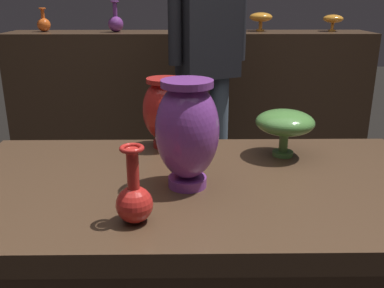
{
  "coord_description": "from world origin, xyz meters",
  "views": [
    {
      "loc": [
        -0.02,
        -0.97,
        1.23
      ],
      "look_at": [
        -0.01,
        -0.02,
        0.9
      ],
      "focal_mm": 40.28,
      "sensor_mm": 36.0,
      "label": 1
    }
  ],
  "objects": [
    {
      "name": "back_display_shelf",
      "position": [
        0.0,
        2.2,
        0.49
      ],
      "size": [
        2.6,
        0.4,
        0.99
      ],
      "color": "#422D1E",
      "rests_on": "ground_plane"
    },
    {
      "name": "shelf_vase_right",
      "position": [
        0.52,
        2.27,
        1.08
      ],
      "size": [
        0.17,
        0.17,
        0.13
      ],
      "color": "orange",
      "rests_on": "back_display_shelf"
    },
    {
      "name": "vase_centerpiece",
      "position": [
        -0.02,
        -0.03,
        0.94
      ],
      "size": [
        0.15,
        0.15,
        0.25
      ],
      "color": "#7A388E",
      "rests_on": "display_plinth"
    },
    {
      "name": "vase_right_accent",
      "position": [
        -0.09,
        0.26,
        0.91
      ],
      "size": [
        0.13,
        0.13,
        0.21
      ],
      "color": "red",
      "rests_on": "display_plinth"
    },
    {
      "name": "shelf_vase_center",
      "position": [
        0.0,
        2.14,
        1.06
      ],
      "size": [
        0.11,
        0.11,
        0.09
      ],
      "color": "red",
      "rests_on": "back_display_shelf"
    },
    {
      "name": "shelf_vase_far_left",
      "position": [
        -1.04,
        2.23,
        1.04
      ],
      "size": [
        0.09,
        0.09,
        0.16
      ],
      "color": "#E55B1E",
      "rests_on": "back_display_shelf"
    },
    {
      "name": "visitor_center_back",
      "position": [
        0.1,
        1.41,
        0.96
      ],
      "size": [
        0.43,
        0.3,
        1.63
      ],
      "rotation": [
        0.0,
        0.0,
        3.61
      ],
      "color": "slate",
      "rests_on": "ground_plane"
    },
    {
      "name": "shelf_vase_left",
      "position": [
        -0.52,
        2.19,
        1.06
      ],
      "size": [
        0.11,
        0.11,
        0.21
      ],
      "color": "#7A388E",
      "rests_on": "back_display_shelf"
    },
    {
      "name": "shelf_vase_far_right",
      "position": [
        1.04,
        2.25,
        1.07
      ],
      "size": [
        0.14,
        0.14,
        0.12
      ],
      "color": "orange",
      "rests_on": "back_display_shelf"
    },
    {
      "name": "vase_tall_behind",
      "position": [
        -0.13,
        -0.2,
        0.85
      ],
      "size": [
        0.07,
        0.07,
        0.16
      ],
      "color": "red",
      "rests_on": "display_plinth"
    },
    {
      "name": "vase_left_accent",
      "position": [
        0.25,
        0.17,
        0.89
      ],
      "size": [
        0.16,
        0.16,
        0.13
      ],
      "color": "#477A38",
      "rests_on": "display_plinth"
    }
  ]
}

